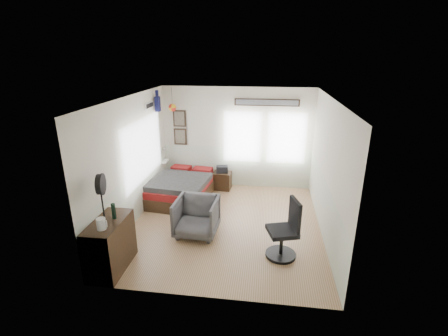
{
  "coord_description": "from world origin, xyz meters",
  "views": [
    {
      "loc": [
        0.79,
        -6.16,
        3.51
      ],
      "look_at": [
        -0.1,
        0.4,
        1.15
      ],
      "focal_mm": 26.0,
      "sensor_mm": 36.0,
      "label": 1
    }
  ],
  "objects": [
    {
      "name": "task_chair",
      "position": [
        1.2,
        -1.0,
        0.45
      ],
      "size": [
        0.61,
        0.61,
        1.11
      ],
      "rotation": [
        0.0,
        0.0,
        0.3
      ],
      "color": "black",
      "rests_on": "ground_plane"
    },
    {
      "name": "nightstand",
      "position": [
        -0.36,
        1.92,
        0.24
      ],
      "size": [
        0.5,
        0.41,
        0.47
      ],
      "primitive_type": "cube",
      "rotation": [
        0.0,
        0.0,
        -0.08
      ],
      "color": "black",
      "rests_on": "ground_plane"
    },
    {
      "name": "ground_plane",
      "position": [
        0.0,
        0.0,
        -0.01
      ],
      "size": [
        4.0,
        4.5,
        0.01
      ],
      "primitive_type": "cube",
      "color": "olive"
    },
    {
      "name": "bed",
      "position": [
        -1.27,
        1.17,
        0.29
      ],
      "size": [
        1.5,
        1.98,
        0.59
      ],
      "rotation": [
        0.0,
        0.0,
        -0.12
      ],
      "color": "black",
      "rests_on": "ground_plane"
    },
    {
      "name": "stand_fan",
      "position": [
        -1.75,
        -1.79,
        1.56
      ],
      "size": [
        0.16,
        0.34,
        0.85
      ],
      "rotation": [
        0.0,
        0.0,
        0.23
      ],
      "color": "black",
      "rests_on": "dresser"
    },
    {
      "name": "bottle",
      "position": [
        -1.67,
        -1.64,
        1.04
      ],
      "size": [
        0.07,
        0.07,
        0.27
      ],
      "primitive_type": "cylinder",
      "color": "black",
      "rests_on": "dresser"
    },
    {
      "name": "wall_decor",
      "position": [
        -1.1,
        1.96,
        2.1
      ],
      "size": [
        3.55,
        1.32,
        1.44
      ],
      "color": "#3F2918",
      "rests_on": "room_shell"
    },
    {
      "name": "black_bag",
      "position": [
        -0.36,
        1.92,
        0.56
      ],
      "size": [
        0.34,
        0.25,
        0.18
      ],
      "primitive_type": "cube",
      "rotation": [
        0.0,
        0.0,
        0.16
      ],
      "color": "black",
      "rests_on": "nightstand"
    },
    {
      "name": "room_shell",
      "position": [
        -0.08,
        0.19,
        1.61
      ],
      "size": [
        4.02,
        4.52,
        2.71
      ],
      "color": "beige",
      "rests_on": "ground_plane"
    },
    {
      "name": "kettle",
      "position": [
        -1.71,
        -2.0,
        0.99
      ],
      "size": [
        0.16,
        0.14,
        0.19
      ],
      "rotation": [
        0.0,
        0.0,
        -0.4
      ],
      "color": "silver",
      "rests_on": "dresser"
    },
    {
      "name": "armchair",
      "position": [
        -0.54,
        -0.46,
        0.39
      ],
      "size": [
        0.87,
        0.89,
        0.77
      ],
      "primitive_type": "imported",
      "rotation": [
        0.0,
        0.0,
        -0.05
      ],
      "color": "#57555E",
      "rests_on": "ground_plane"
    },
    {
      "name": "dresser",
      "position": [
        -1.74,
        -1.75,
        0.45
      ],
      "size": [
        0.48,
        1.0,
        0.9
      ],
      "primitive_type": "cube",
      "color": "black",
      "rests_on": "ground_plane"
    }
  ]
}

